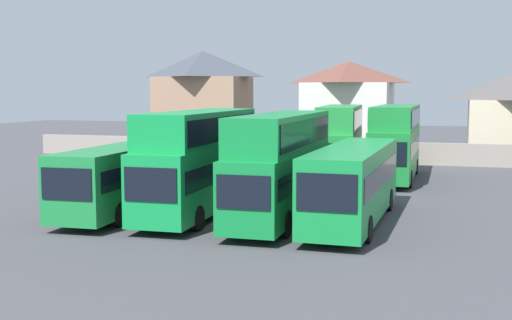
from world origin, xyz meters
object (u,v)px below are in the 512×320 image
Objects in this scene: bus_4 at (354,180)px; bus_2 at (199,157)px; bus_7 at (340,138)px; bus_3 at (281,160)px; house_terrace_centre at (348,108)px; bus_6 at (290,149)px; house_terrace_left at (203,100)px; bus_1 at (128,174)px; bus_8 at (396,138)px; bus_5 at (239,147)px.

bus_2 is at bearing -88.49° from bus_4.
bus_3 is at bearing -5.52° from bus_7.
bus_3 is 1.38× the size of house_terrace_centre.
house_terrace_left is at bearing -144.75° from bus_6.
bus_6 reaches higher than bus_1.
bus_8 is at bearing -70.74° from house_terrace_centre.
bus_5 is at bearing -170.03° from bus_2.
bus_4 is (3.38, -0.10, -0.78)m from bus_3.
bus_1 is at bearing -18.36° from bus_6.
bus_2 reaches higher than bus_4.
bus_7 is (7.98, 15.37, 0.90)m from bus_1.
house_terrace_centre is at bearing 174.62° from bus_2.
house_terrace_centre reaches higher than bus_6.
bus_2 is 0.95× the size of bus_6.
bus_6 is 20.84m from house_terrace_left.
bus_7 is 1.20× the size of house_terrace_centre.
bus_2 is 17.48m from bus_8.
bus_8 is at bearing 87.77° from bus_5.
house_terrace_centre is (-5.72, 16.36, 1.61)m from bus_8.
bus_4 is at bearing -2.20° from bus_8.
bus_2 is 34.08m from house_terrace_left.
bus_3 is at bearing 90.51° from bus_1.
bus_2 is at bearing -5.44° from bus_6.
bus_5 is (0.54, 15.93, 0.05)m from bus_1.
bus_1 is at bearing -87.95° from bus_3.
house_terrace_centre is at bearing 171.40° from bus_6.
bus_3 reaches higher than bus_5.
bus_4 is 1.39× the size of house_terrace_centre.
bus_7 is at bearing -45.42° from house_terrace_left.
bus_3 is (7.71, 0.37, 0.88)m from bus_1.
house_terrace_left is at bearing -167.53° from bus_1.
bus_7 is 16.96m from house_terrace_centre.
bus_5 is (-10.56, 15.66, -0.04)m from bus_4.
bus_4 reaches higher than bus_1.
bus_2 is 0.92× the size of bus_4.
bus_3 is at bearing -62.98° from house_terrace_left.
house_terrace_centre is (5.94, 32.12, 2.53)m from bus_1.
bus_5 is 18.65m from house_terrace_left.
bus_5 is at bearing -98.86° from bus_7.
bus_8 is at bearing 151.51° from bus_2.
house_terrace_left reaches higher than house_terrace_centre.
bus_2 is 0.97× the size of bus_8.
bus_3 is (4.03, 0.16, -0.05)m from bus_2.
bus_1 is at bearing -31.95° from bus_7.
bus_4 is at bearing 89.14° from bus_1.
bus_2 is 7.46m from bus_4.
house_terrace_left is (-16.13, 31.62, 2.26)m from bus_3.
bus_5 is at bearing -94.75° from bus_6.
bus_3 is 1.21× the size of house_terrace_left.
house_terrace_centre is at bearing -160.86° from bus_8.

